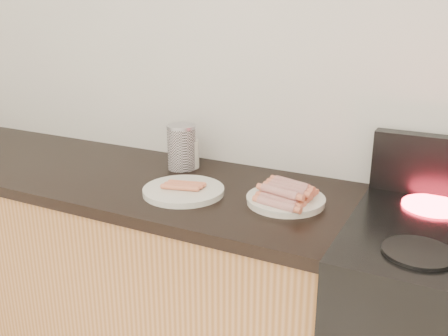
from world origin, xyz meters
The scene contains 11 objects.
wall_back centered at (0.00, 2.00, 1.30)m, with size 4.00×0.04×2.60m, color silver.
cabinet_base centered at (-0.70, 1.69, 0.43)m, with size 2.20×0.59×0.86m, color #9E6E45.
counter_slab centered at (-0.70, 1.69, 0.88)m, with size 2.20×0.62×0.04m, color black.
burner_near_left centered at (0.61, 1.51, 0.92)m, with size 0.18×0.18×0.01m, color black.
burner_far_left centered at (0.61, 1.84, 0.92)m, with size 0.18×0.18×0.01m, color #FF1E2D.
main_plate centered at (0.19, 1.69, 0.91)m, with size 0.25×0.25×0.02m, color white.
side_plate centered at (-0.15, 1.62, 0.91)m, with size 0.28×0.28×0.02m, color white.
hotdog_pile centered at (0.19, 1.69, 0.94)m, with size 0.13×0.23×0.05m.
plain_sausages centered at (-0.15, 1.62, 0.93)m, with size 0.12×0.09×0.02m.
canister centered at (-0.30, 1.85, 0.99)m, with size 0.11×0.11×0.17m.
mug centered at (-0.28, 1.87, 0.96)m, with size 0.09×0.09×0.11m, color white.
Camera 1 is at (0.68, 0.28, 1.51)m, focal length 40.00 mm.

